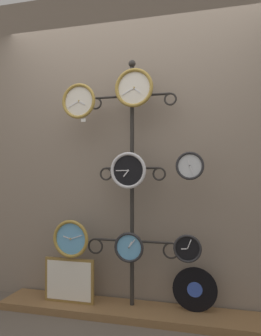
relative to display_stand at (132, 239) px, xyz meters
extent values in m
plane|color=brown|center=(0.00, -0.41, -0.60)|extent=(12.00, 12.00, 0.00)
cube|color=gray|center=(0.00, 0.16, 0.80)|extent=(4.40, 0.04, 2.80)
cube|color=brown|center=(0.00, -0.06, -0.57)|extent=(2.20, 0.36, 0.06)
cylinder|color=#282623|center=(0.00, 0.00, -0.59)|extent=(0.44, 0.44, 0.02)
cylinder|color=#282623|center=(0.00, 0.00, 0.42)|extent=(0.03, 0.03, 2.00)
sphere|color=#282623|center=(0.00, 0.00, 1.45)|extent=(0.06, 0.06, 0.06)
cylinder|color=#282623|center=(-0.16, 0.00, 1.18)|extent=(0.32, 0.02, 0.02)
torus|color=#282623|center=(-0.32, 0.00, 1.14)|extent=(0.11, 0.02, 0.11)
cylinder|color=#282623|center=(0.16, 0.00, 1.18)|extent=(0.32, 0.02, 0.02)
torus|color=#282623|center=(0.32, 0.00, 1.14)|extent=(0.11, 0.02, 0.11)
cylinder|color=#282623|center=(-0.11, 0.00, 0.58)|extent=(0.23, 0.02, 0.02)
torus|color=#282623|center=(-0.23, 0.00, 0.53)|extent=(0.11, 0.02, 0.11)
cylinder|color=#282623|center=(0.11, 0.00, 0.58)|extent=(0.23, 0.02, 0.02)
torus|color=#282623|center=(0.23, 0.00, 0.53)|extent=(0.11, 0.02, 0.11)
cylinder|color=#282623|center=(-0.16, 0.00, -0.02)|extent=(0.32, 0.02, 0.02)
torus|color=#282623|center=(-0.32, 0.00, -0.08)|extent=(0.14, 0.02, 0.14)
cylinder|color=#282623|center=(0.16, 0.00, -0.02)|extent=(0.32, 0.02, 0.02)
torus|color=#282623|center=(0.32, 0.00, -0.08)|extent=(0.14, 0.02, 0.14)
cylinder|color=silver|center=(-0.43, -0.10, 1.14)|extent=(0.27, 0.02, 0.27)
torus|color=#A58438|center=(-0.43, -0.12, 1.14)|extent=(0.30, 0.03, 0.30)
cylinder|color=#A58438|center=(-0.43, -0.12, 1.14)|extent=(0.02, 0.01, 0.02)
cube|color=silver|center=(-0.40, -0.12, 1.12)|extent=(0.06, 0.00, 0.04)
cube|color=silver|center=(-0.48, -0.12, 1.12)|extent=(0.10, 0.00, 0.05)
cylinder|color=silver|center=(0.04, -0.07, 1.23)|extent=(0.29, 0.02, 0.29)
torus|color=#A58438|center=(0.04, -0.09, 1.23)|extent=(0.32, 0.03, 0.32)
cylinder|color=#A58438|center=(0.04, -0.09, 1.23)|extent=(0.02, 0.01, 0.02)
cube|color=silver|center=(0.06, -0.09, 1.20)|extent=(0.06, 0.00, 0.05)
cube|color=silver|center=(-0.01, -0.09, 1.20)|extent=(0.10, 0.00, 0.06)
cylinder|color=black|center=(0.00, -0.11, 0.56)|extent=(0.27, 0.02, 0.27)
torus|color=silver|center=(0.00, -0.12, 0.56)|extent=(0.29, 0.03, 0.29)
cylinder|color=silver|center=(0.00, -0.12, 0.56)|extent=(0.02, 0.01, 0.02)
cube|color=silver|center=(-0.02, -0.12, 0.54)|extent=(0.05, 0.00, 0.05)
cube|color=silver|center=(-0.05, -0.13, 0.56)|extent=(0.10, 0.00, 0.01)
cylinder|color=silver|center=(0.48, -0.09, 0.59)|extent=(0.20, 0.02, 0.20)
torus|color=#262628|center=(0.48, -0.11, 0.59)|extent=(0.22, 0.02, 0.22)
cylinder|color=#262628|center=(0.48, -0.11, 0.59)|extent=(0.01, 0.01, 0.01)
cube|color=silver|center=(0.47, -0.11, 0.62)|extent=(0.02, 0.00, 0.05)
cube|color=silver|center=(0.50, -0.11, 0.56)|extent=(0.04, 0.00, 0.07)
cylinder|color=#60A8DB|center=(-0.50, -0.09, -0.01)|extent=(0.29, 0.02, 0.29)
torus|color=#A58438|center=(-0.50, -0.11, -0.01)|extent=(0.32, 0.03, 0.32)
cylinder|color=#A58438|center=(-0.50, -0.11, -0.01)|extent=(0.02, 0.01, 0.02)
cube|color=silver|center=(-0.53, -0.11, 0.00)|extent=(0.07, 0.00, 0.03)
cube|color=silver|center=(-0.45, -0.11, 0.01)|extent=(0.11, 0.00, 0.04)
cylinder|color=#60A8DB|center=(0.00, -0.09, -0.05)|extent=(0.22, 0.02, 0.22)
torus|color=#262628|center=(0.00, -0.10, -0.05)|extent=(0.24, 0.02, 0.24)
cylinder|color=#262628|center=(0.00, -0.10, -0.05)|extent=(0.01, 0.01, 0.01)
cube|color=silver|center=(0.01, -0.10, -0.03)|extent=(0.03, 0.00, 0.05)
cube|color=silver|center=(0.03, -0.10, -0.02)|extent=(0.06, 0.00, 0.07)
cylinder|color=black|center=(0.46, -0.10, -0.03)|extent=(0.19, 0.02, 0.19)
torus|color=#262628|center=(0.46, -0.12, -0.03)|extent=(0.21, 0.02, 0.21)
cylinder|color=#262628|center=(0.46, -0.12, -0.03)|extent=(0.01, 0.01, 0.01)
cube|color=silver|center=(0.44, -0.12, -0.03)|extent=(0.05, 0.00, 0.01)
cube|color=silver|center=(0.48, -0.12, 0.01)|extent=(0.03, 0.00, 0.07)
cylinder|color=black|center=(0.51, -0.01, -0.37)|extent=(0.35, 0.01, 0.35)
cylinder|color=#334FB2|center=(0.51, -0.02, -0.37)|extent=(0.12, 0.00, 0.12)
cube|color=olive|center=(-0.52, -0.09, -0.36)|extent=(0.44, 0.02, 0.37)
cube|color=white|center=(-0.52, -0.10, -0.36)|extent=(0.40, 0.00, 0.32)
cube|color=white|center=(-0.39, -0.11, 0.98)|extent=(0.04, 0.00, 0.03)
camera|label=1|loc=(0.68, -2.62, 0.53)|focal=35.00mm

